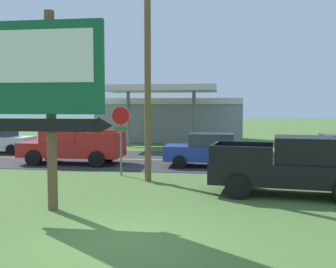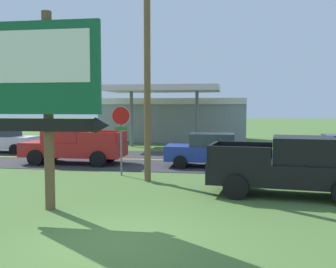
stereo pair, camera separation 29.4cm
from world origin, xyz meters
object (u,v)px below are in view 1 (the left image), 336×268
at_px(motel_sign, 50,82).
at_px(pickup_red_on_road, 71,145).
at_px(pickup_black_parked_on_lawn, 292,167).
at_px(car_blue_near_lane, 209,150).
at_px(gas_station, 171,118).
at_px(stop_sign, 121,128).
at_px(utility_pole, 148,53).

xyz_separation_m(motel_sign, pickup_red_on_road, (-2.94, 8.82, -2.66)).
bearing_deg(pickup_black_parked_on_lawn, car_blue_near_lane, 116.60).
relative_size(gas_station, pickup_black_parked_on_lawn, 2.22).
relative_size(stop_sign, gas_station, 0.25).
bearing_deg(motel_sign, car_blue_near_lane, 65.25).
relative_size(utility_pole, car_blue_near_lane, 2.25).
relative_size(gas_station, pickup_red_on_road, 2.31).
height_order(pickup_red_on_road, car_blue_near_lane, pickup_red_on_road).
bearing_deg(gas_station, utility_pole, -85.33).
distance_m(pickup_black_parked_on_lawn, pickup_red_on_road, 11.54).
bearing_deg(pickup_red_on_road, motel_sign, -71.60).
xyz_separation_m(motel_sign, stop_sign, (0.45, 5.86, -1.59)).
relative_size(utility_pole, pickup_red_on_road, 1.82).
relative_size(utility_pole, gas_station, 0.79).
xyz_separation_m(pickup_black_parked_on_lawn, car_blue_near_lane, (-2.94, 5.86, -0.13)).
relative_size(motel_sign, gas_station, 0.47).
distance_m(gas_station, pickup_black_parked_on_lawn, 21.65).
distance_m(gas_station, car_blue_near_lane, 15.22).
height_order(gas_station, pickup_red_on_road, gas_station).
xyz_separation_m(stop_sign, car_blue_near_lane, (3.61, 2.96, -1.20)).
bearing_deg(car_blue_near_lane, stop_sign, -140.68).
height_order(utility_pole, pickup_black_parked_on_lawn, utility_pole).
distance_m(stop_sign, pickup_red_on_road, 4.62).
relative_size(stop_sign, car_blue_near_lane, 0.70).
relative_size(pickup_black_parked_on_lawn, pickup_red_on_road, 1.04).
height_order(stop_sign, car_blue_near_lane, stop_sign).
bearing_deg(utility_pole, pickup_black_parked_on_lawn, -19.78).
xyz_separation_m(utility_pole, pickup_red_on_road, (-4.75, 4.00, -4.04)).
bearing_deg(motel_sign, utility_pole, 69.40).
bearing_deg(motel_sign, pickup_black_parked_on_lawn, 22.90).
distance_m(motel_sign, pickup_red_on_road, 9.67).
xyz_separation_m(gas_station, pickup_red_on_road, (-3.22, -14.70, -0.98)).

